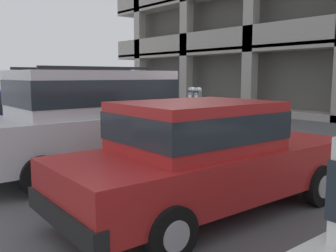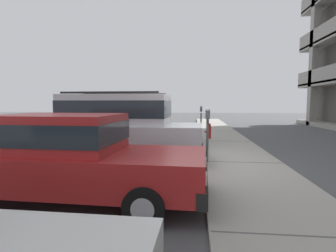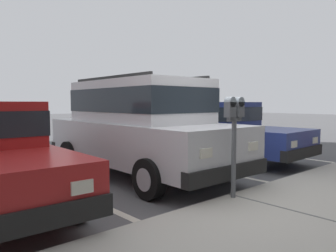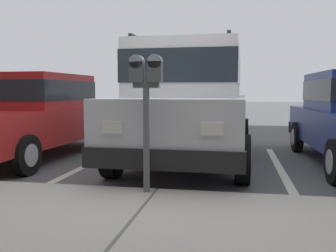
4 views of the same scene
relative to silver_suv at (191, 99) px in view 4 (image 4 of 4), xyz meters
The scene contains 6 objects.
ground_plane 2.46m from the silver_suv, 87.88° to the left, with size 80.00×80.00×0.10m.
sidewalk 3.63m from the silver_suv, 88.67° to the left, with size 40.00×2.20×0.12m.
parking_stall_lines 2.11m from the silver_suv, 25.38° to the left, with size 12.56×4.80×0.01m.
silver_suv is the anchor object (origin of this frame).
dark_hatchback 2.99m from the silver_suv, ahead, with size 1.95×4.54×1.54m.
parking_meter_near 2.54m from the silver_suv, 86.12° to the left, with size 0.35×0.12×1.49m.
Camera 4 is at (-0.87, 4.27, 1.22)m, focal length 40.00 mm.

